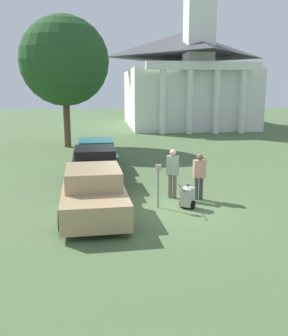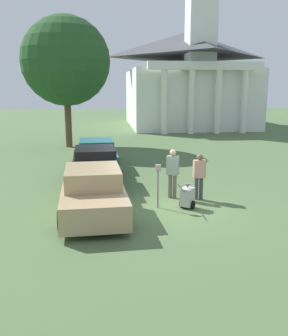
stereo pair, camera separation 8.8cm
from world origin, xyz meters
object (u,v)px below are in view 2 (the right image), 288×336
(parking_meter, at_px, (158,178))
(parked_car_teal, at_px, (96,154))
(parked_car_tan, at_px, (93,191))
(church, at_px, (187,74))
(equipment_cart, at_px, (187,197))
(person_supervisor, at_px, (199,174))
(person_worker, at_px, (173,170))
(parked_car_black, at_px, (95,167))

(parking_meter, bearing_deg, parked_car_teal, 107.66)
(parked_car_tan, relative_size, church, 0.22)
(parking_meter, xyz_separation_m, equipment_cart, (0.97, -0.14, -0.63))
(parked_car_tan, height_order, equipment_cart, parked_car_tan)
(parked_car_tan, height_order, person_supervisor, person_supervisor)
(parking_meter, height_order, equipment_cart, parking_meter)
(church, bearing_deg, equipment_cart, -102.44)
(parked_car_teal, height_order, person_worker, person_worker)
(parked_car_tan, bearing_deg, parking_meter, 2.18)
(parked_car_tan, bearing_deg, person_worker, 21.29)
(person_worker, relative_size, equipment_cart, 1.79)
(parked_car_tan, relative_size, parked_car_teal, 1.01)
(parked_car_black, distance_m, parking_meter, 4.11)
(parking_meter, height_order, person_worker, person_worker)
(parked_car_black, relative_size, parking_meter, 3.28)
(equipment_cart, bearing_deg, parking_meter, -151.54)
(parked_car_black, height_order, parked_car_teal, parked_car_black)
(person_worker, distance_m, person_supervisor, 0.95)
(parked_car_teal, distance_m, person_worker, 6.27)
(parked_car_tan, height_order, person_worker, person_worker)
(parked_car_tan, relative_size, parked_car_black, 1.06)
(parked_car_black, distance_m, parked_car_teal, 3.17)
(parked_car_teal, xyz_separation_m, person_supervisor, (3.71, -5.90, 0.27))
(person_supervisor, distance_m, equipment_cart, 1.24)
(church, bearing_deg, parked_car_black, -111.07)
(parked_car_teal, height_order, church, church)
(person_supervisor, height_order, church, church)
(person_supervisor, relative_size, church, 0.07)
(person_worker, xyz_separation_m, church, (6.30, 26.09, 4.24))
(parking_meter, relative_size, equipment_cart, 1.47)
(church, bearing_deg, parking_meter, -104.43)
(parked_car_teal, relative_size, church, 0.22)
(parked_car_black, bearing_deg, equipment_cart, -52.65)
(parked_car_tan, bearing_deg, equipment_cart, -2.07)
(church, bearing_deg, parked_car_teal, -113.97)
(person_supervisor, relative_size, equipment_cart, 1.66)
(parked_car_tan, distance_m, parking_meter, 2.16)
(parking_meter, bearing_deg, church, 75.57)
(person_supervisor, xyz_separation_m, equipment_cart, (-0.62, -0.92, -0.55))
(person_supervisor, bearing_deg, parked_car_tan, 13.13)
(parking_meter, bearing_deg, equipment_cart, -8.47)
(parking_meter, xyz_separation_m, church, (6.99, 27.17, 4.25))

